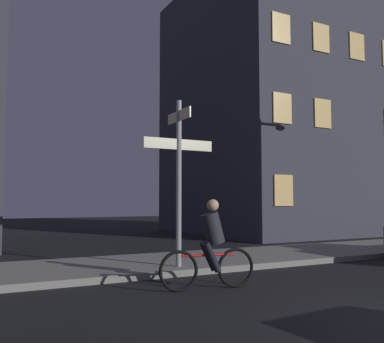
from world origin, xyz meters
name	(u,v)px	position (x,y,z in m)	size (l,w,h in m)	color
sidewalk_kerb	(204,260)	(0.00, 6.34, 0.07)	(40.00, 3.07, 0.14)	gray
signpost	(179,169)	(-1.23, 5.29, 2.30)	(1.69, 1.11, 3.71)	gray
cyclist	(210,247)	(-1.52, 3.42, 0.75)	(1.81, 0.38, 1.61)	black
building_right_block	(270,111)	(8.61, 14.38, 6.31)	(8.54, 9.51, 12.63)	#383842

